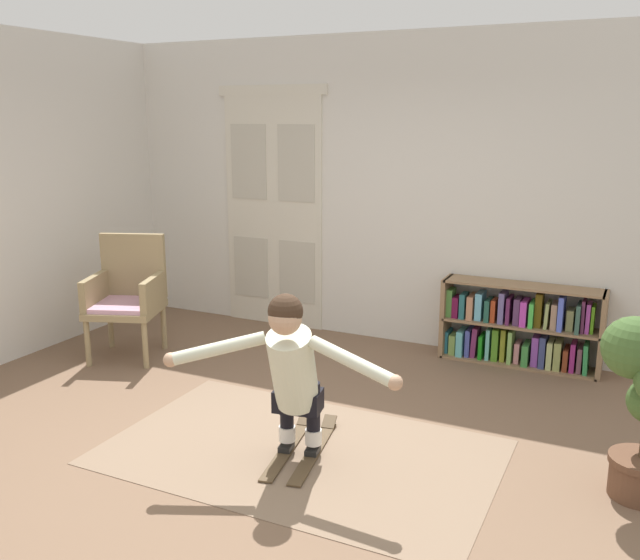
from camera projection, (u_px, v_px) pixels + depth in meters
ground_plane at (269, 452)px, 4.52m from camera, size 7.20×7.20×0.00m
back_wall at (403, 192)px, 6.46m from camera, size 6.00×0.10×2.90m
double_door at (274, 208)px, 7.04m from camera, size 1.22×0.05×2.45m
rug at (300, 452)px, 4.51m from camera, size 2.53×1.56×0.01m
bookshelf at (519, 328)px, 6.04m from camera, size 1.38×0.30×0.73m
wicker_chair at (127, 293)px, 6.23m from camera, size 0.77×0.77×1.10m
skis_pair at (302, 447)px, 4.54m from camera, size 0.43×0.94×0.07m
person_skier at (292, 366)px, 4.21m from camera, size 1.44×0.71×1.07m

